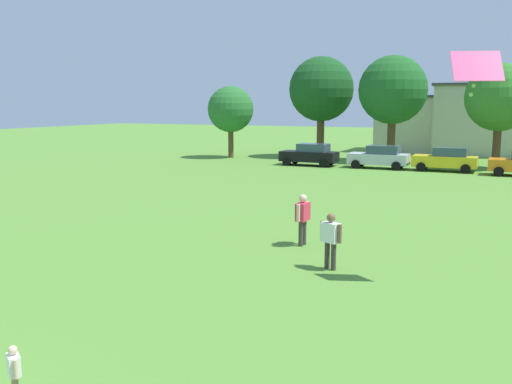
{
  "coord_description": "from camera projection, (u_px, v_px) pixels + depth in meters",
  "views": [
    {
      "loc": [
        8.61,
        -3.55,
        4.64
      ],
      "look_at": [
        2.88,
        8.91,
        2.51
      ],
      "focal_mm": 39.58,
      "sensor_mm": 36.0,
      "label": 1
    }
  ],
  "objects": [
    {
      "name": "tree_left",
      "position": [
        321.0,
        89.0,
        49.11
      ],
      "size": [
        5.63,
        5.63,
        8.77
      ],
      "color": "brown",
      "rests_on": "ground"
    },
    {
      "name": "house_right",
      "position": [
        447.0,
        124.0,
        54.54
      ],
      "size": [
        13.38,
        7.1,
        5.49
      ],
      "color": "beige",
      "rests_on": "ground"
    },
    {
      "name": "adult_bystander",
      "position": [
        331.0,
        236.0,
        15.9
      ],
      "size": [
        0.71,
        0.49,
        1.62
      ],
      "rotation": [
        0.0,
        0.0,
        2.72
      ],
      "color": "#3F3833",
      "rests_on": "ground"
    },
    {
      "name": "bystander_midfield",
      "position": [
        303.0,
        215.0,
        18.6
      ],
      "size": [
        0.36,
        0.82,
        1.72
      ],
      "rotation": [
        0.0,
        0.0,
        4.63
      ],
      "color": "#3F3833",
      "rests_on": "ground"
    },
    {
      "name": "parked_car_black_0",
      "position": [
        310.0,
        154.0,
        43.01
      ],
      "size": [
        4.3,
        2.02,
        1.68
      ],
      "rotation": [
        0.0,
        0.0,
        3.14
      ],
      "color": "black",
      "rests_on": "ground"
    },
    {
      "name": "kite",
      "position": [
        477.0,
        68.0,
        13.77
      ],
      "size": [
        1.31,
        0.92,
        1.12
      ],
      "color": "#F24C8C"
    },
    {
      "name": "parked_car_yellow_2",
      "position": [
        446.0,
        159.0,
        39.32
      ],
      "size": [
        4.3,
        2.02,
        1.68
      ],
      "rotation": [
        0.0,
        0.0,
        3.14
      ],
      "color": "yellow",
      "rests_on": "ground"
    },
    {
      "name": "child_kite_flyer",
      "position": [
        14.0,
        369.0,
        8.8
      ],
      "size": [
        0.39,
        0.31,
        0.94
      ],
      "rotation": [
        0.0,
        0.0,
        -0.58
      ],
      "color": "#8C7259",
      "rests_on": "ground"
    },
    {
      "name": "house_left",
      "position": [
        496.0,
        119.0,
        52.7
      ],
      "size": [
        10.59,
        9.35,
        6.52
      ],
      "color": "beige",
      "rests_on": "ground"
    },
    {
      "name": "ground_plane",
      "position": [
        357.0,
        181.0,
        34.39
      ],
      "size": [
        160.0,
        160.0,
        0.0
      ],
      "primitive_type": "plane",
      "color": "#568C33"
    },
    {
      "name": "tree_far_left",
      "position": [
        231.0,
        109.0,
        48.91
      ],
      "size": [
        3.99,
        3.99,
        6.21
      ],
      "color": "brown",
      "rests_on": "ground"
    },
    {
      "name": "tree_center_left",
      "position": [
        393.0,
        90.0,
        44.99
      ],
      "size": [
        5.46,
        5.46,
        8.51
      ],
      "color": "brown",
      "rests_on": "ground"
    },
    {
      "name": "tree_center_right",
      "position": [
        500.0,
        98.0,
        40.31
      ],
      "size": [
        4.86,
        4.86,
        7.57
      ],
      "color": "brown",
      "rests_on": "ground"
    },
    {
      "name": "parked_car_silver_1",
      "position": [
        380.0,
        157.0,
        41.14
      ],
      "size": [
        4.3,
        2.02,
        1.68
      ],
      "rotation": [
        0.0,
        0.0,
        3.14
      ],
      "color": "silver",
      "rests_on": "ground"
    }
  ]
}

